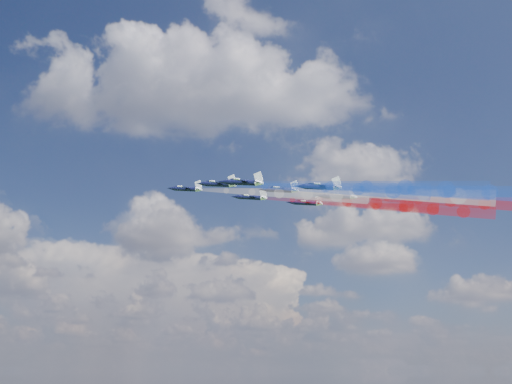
# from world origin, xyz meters

# --- Properties ---
(jet_lead) EXTENTS (14.31, 13.10, 6.41)m
(jet_lead) POSITION_xyz_m (-15.57, 27.58, 145.22)
(jet_lead) COLOR black
(trail_lead) EXTENTS (42.80, 20.47, 11.78)m
(trail_lead) POSITION_xyz_m (9.55, 17.67, 140.66)
(trail_lead) COLOR white
(jet_inner_left) EXTENTS (14.31, 13.10, 6.41)m
(jet_inner_left) POSITION_xyz_m (-5.25, 12.90, 141.52)
(jet_inner_left) COLOR black
(trail_inner_left) EXTENTS (42.80, 20.47, 11.78)m
(trail_inner_left) POSITION_xyz_m (19.87, 2.98, 136.97)
(trail_inner_left) COLOR blue
(jet_inner_right) EXTENTS (14.31, 13.10, 6.41)m
(jet_inner_right) POSITION_xyz_m (1.64, 32.04, 143.96)
(jet_inner_right) COLOR black
(trail_inner_right) EXTENTS (42.80, 20.47, 11.78)m
(trail_inner_right) POSITION_xyz_m (26.76, 22.13, 139.40)
(trail_inner_right) COLOR red
(jet_outer_left) EXTENTS (14.31, 13.10, 6.41)m
(jet_outer_left) POSITION_xyz_m (1.60, -0.56, 137.36)
(jet_outer_left) COLOR black
(trail_outer_left) EXTENTS (42.80, 20.47, 11.78)m
(trail_outer_left) POSITION_xyz_m (26.72, -10.47, 132.80)
(trail_outer_left) COLOR blue
(jet_center_third) EXTENTS (14.31, 13.10, 6.41)m
(jet_center_third) POSITION_xyz_m (9.79, 18.10, 141.53)
(jet_center_third) COLOR black
(trail_center_third) EXTENTS (42.80, 20.47, 11.78)m
(trail_center_third) POSITION_xyz_m (34.91, 8.19, 136.97)
(trail_center_third) COLOR white
(jet_outer_right) EXTENTS (14.31, 13.10, 6.41)m
(jet_outer_right) POSITION_xyz_m (17.07, 37.86, 143.87)
(jet_outer_right) COLOR black
(trail_outer_right) EXTENTS (42.80, 20.47, 11.78)m
(trail_outer_right) POSITION_xyz_m (42.19, 27.94, 139.31)
(trail_outer_right) COLOR red
(jet_rear_left) EXTENTS (14.31, 13.10, 6.41)m
(jet_rear_left) POSITION_xyz_m (18.55, 2.70, 137.16)
(jet_rear_left) COLOR black
(trail_rear_left) EXTENTS (42.80, 20.47, 11.78)m
(trail_rear_left) POSITION_xyz_m (43.67, -7.22, 132.61)
(trail_rear_left) COLOR blue
(jet_rear_right) EXTENTS (14.31, 13.10, 6.41)m
(jet_rear_right) POSITION_xyz_m (24.63, 22.29, 140.85)
(jet_rear_right) COLOR black
(trail_rear_right) EXTENTS (42.80, 20.47, 11.78)m
(trail_rear_right) POSITION_xyz_m (49.74, 12.38, 136.30)
(trail_rear_right) COLOR red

